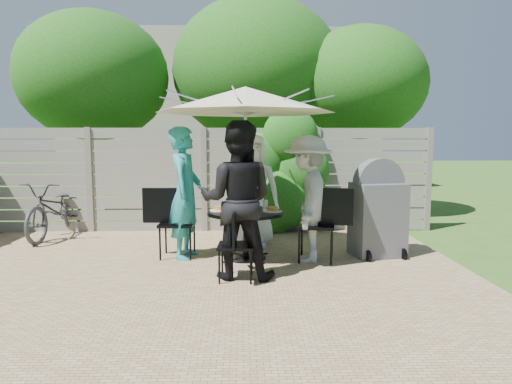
{
  "coord_description": "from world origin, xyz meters",
  "views": [
    {
      "loc": [
        0.68,
        -5.04,
        1.64
      ],
      "look_at": [
        0.86,
        1.26,
        0.91
      ],
      "focal_mm": 32.0,
      "sensor_mm": 36.0,
      "label": 1
    }
  ],
  "objects_px": {
    "umbrella": "(245,100)",
    "coffee_cup": "(255,205)",
    "chair_left": "(176,237)",
    "chair_front": "(236,260)",
    "plate_right": "(272,210)",
    "syrup_jug": "(242,205)",
    "person_left": "(185,193)",
    "chair_back": "(253,227)",
    "glass_front": "(251,209)",
    "glass_left": "(225,207)",
    "bicycle": "(56,209)",
    "patio_table": "(246,226)",
    "person_right": "(308,199)",
    "glass_back": "(241,203)",
    "plate_back": "(249,206)",
    "chair_right": "(317,240)",
    "person_back": "(252,190)",
    "plate_front": "(242,214)",
    "person_front": "(237,201)",
    "plate_left": "(219,209)",
    "glass_right": "(265,205)",
    "bbq_grill": "(378,212)"
  },
  "relations": [
    {
      "from": "chair_right",
      "to": "plate_right",
      "type": "height_order",
      "value": "chair_right"
    },
    {
      "from": "plate_right",
      "to": "glass_back",
      "type": "xyz_separation_m",
      "value": [
        -0.43,
        0.32,
        0.05
      ]
    },
    {
      "from": "person_front",
      "to": "plate_front",
      "type": "height_order",
      "value": "person_front"
    },
    {
      "from": "plate_left",
      "to": "syrup_jug",
      "type": "distance_m",
      "value": 0.31
    },
    {
      "from": "person_left",
      "to": "coffee_cup",
      "type": "bearing_deg",
      "value": -76.69
    },
    {
      "from": "glass_left",
      "to": "bbq_grill",
      "type": "xyz_separation_m",
      "value": [
        2.11,
        0.18,
        -0.11
      ]
    },
    {
      "from": "chair_back",
      "to": "glass_front",
      "type": "bearing_deg",
      "value": 8.41
    },
    {
      "from": "chair_left",
      "to": "glass_right",
      "type": "distance_m",
      "value": 1.31
    },
    {
      "from": "patio_table",
      "to": "chair_left",
      "type": "distance_m",
      "value": 0.98
    },
    {
      "from": "patio_table",
      "to": "plate_back",
      "type": "distance_m",
      "value": 0.43
    },
    {
      "from": "glass_left",
      "to": "bicycle",
      "type": "bearing_deg",
      "value": 150.87
    },
    {
      "from": "plate_front",
      "to": "glass_left",
      "type": "height_order",
      "value": "glass_left"
    },
    {
      "from": "syrup_jug",
      "to": "glass_back",
      "type": "bearing_deg",
      "value": 94.8
    },
    {
      "from": "patio_table",
      "to": "bicycle",
      "type": "height_order",
      "value": "bicycle"
    },
    {
      "from": "glass_left",
      "to": "chair_front",
      "type": "bearing_deg",
      "value": -80.42
    },
    {
      "from": "glass_back",
      "to": "bbq_grill",
      "type": "xyz_separation_m",
      "value": [
        1.91,
        -0.16,
        -0.11
      ]
    },
    {
      "from": "chair_right",
      "to": "coffee_cup",
      "type": "height_order",
      "value": "chair_right"
    },
    {
      "from": "person_right",
      "to": "bicycle",
      "type": "bearing_deg",
      "value": -105.15
    },
    {
      "from": "person_back",
      "to": "glass_left",
      "type": "distance_m",
      "value": 0.98
    },
    {
      "from": "person_back",
      "to": "coffee_cup",
      "type": "distance_m",
      "value": 0.63
    },
    {
      "from": "plate_left",
      "to": "glass_left",
      "type": "relative_size",
      "value": 1.86
    },
    {
      "from": "person_left",
      "to": "coffee_cup",
      "type": "distance_m",
      "value": 0.97
    },
    {
      "from": "glass_back",
      "to": "chair_left",
      "type": "bearing_deg",
      "value": -170.42
    },
    {
      "from": "chair_left",
      "to": "person_right",
      "type": "relative_size",
      "value": 0.58
    },
    {
      "from": "patio_table",
      "to": "person_right",
      "type": "xyz_separation_m",
      "value": [
        0.82,
        -0.11,
        0.38
      ]
    },
    {
      "from": "chair_front",
      "to": "bbq_grill",
      "type": "distance_m",
      "value": 2.26
    },
    {
      "from": "plate_right",
      "to": "syrup_jug",
      "type": "relative_size",
      "value": 1.63
    },
    {
      "from": "bbq_grill",
      "to": "plate_left",
      "type": "bearing_deg",
      "value": 171.14
    },
    {
      "from": "umbrella",
      "to": "coffee_cup",
      "type": "distance_m",
      "value": 1.45
    },
    {
      "from": "chair_right",
      "to": "syrup_jug",
      "type": "xyz_separation_m",
      "value": [
        -1.01,
        0.18,
        0.45
      ]
    },
    {
      "from": "chair_left",
      "to": "chair_front",
      "type": "xyz_separation_m",
      "value": [
        0.84,
        -1.08,
        -0.04
      ]
    },
    {
      "from": "plate_left",
      "to": "glass_right",
      "type": "relative_size",
      "value": 1.86
    },
    {
      "from": "person_left",
      "to": "syrup_jug",
      "type": "bearing_deg",
      "value": -86.28
    },
    {
      "from": "chair_left",
      "to": "glass_back",
      "type": "distance_m",
      "value": 1.01
    },
    {
      "from": "chair_back",
      "to": "glass_right",
      "type": "height_order",
      "value": "chair_back"
    },
    {
      "from": "chair_right",
      "to": "plate_back",
      "type": "relative_size",
      "value": 3.85
    },
    {
      "from": "coffee_cup",
      "to": "chair_front",
      "type": "bearing_deg",
      "value": -102.07
    },
    {
      "from": "glass_right",
      "to": "syrup_jug",
      "type": "relative_size",
      "value": 0.88
    },
    {
      "from": "person_front",
      "to": "umbrella",
      "type": "bearing_deg",
      "value": -90.0
    },
    {
      "from": "chair_front",
      "to": "coffee_cup",
      "type": "xyz_separation_m",
      "value": [
        0.25,
        1.16,
        0.48
      ]
    },
    {
      "from": "chair_front",
      "to": "person_back",
      "type": "bearing_deg",
      "value": -4.34
    },
    {
      "from": "patio_table",
      "to": "person_left",
      "type": "relative_size",
      "value": 0.63
    },
    {
      "from": "plate_front",
      "to": "glass_front",
      "type": "relative_size",
      "value": 1.86
    },
    {
      "from": "patio_table",
      "to": "glass_back",
      "type": "xyz_separation_m",
      "value": [
        -0.07,
        0.27,
        0.27
      ]
    },
    {
      "from": "patio_table",
      "to": "chair_back",
      "type": "relative_size",
      "value": 1.28
    },
    {
      "from": "chair_front",
      "to": "chair_left",
      "type": "bearing_deg",
      "value": 40.77
    },
    {
      "from": "syrup_jug",
      "to": "bicycle",
      "type": "relative_size",
      "value": 0.09
    },
    {
      "from": "glass_front",
      "to": "coffee_cup",
      "type": "bearing_deg",
      "value": 83.29
    },
    {
      "from": "umbrella",
      "to": "coffee_cup",
      "type": "xyz_separation_m",
      "value": [
        0.13,
        0.21,
        -1.42
      ]
    },
    {
      "from": "chair_front",
      "to": "umbrella",
      "type": "bearing_deg",
      "value": -4.31
    }
  ]
}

